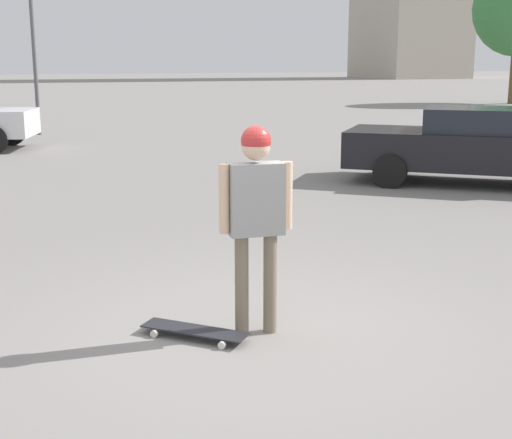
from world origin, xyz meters
TOP-DOWN VIEW (x-y plane):
  - ground_plane at (0.00, 0.00)m, footprint 220.00×220.00m
  - person at (0.00, 0.00)m, footprint 0.25×0.62m
  - skateboard at (0.08, 0.52)m, footprint 0.80×0.83m
  - car_parked_near at (5.50, -6.46)m, footprint 4.39×4.86m
  - lamp_post at (17.62, 0.58)m, footprint 0.28×0.28m

SIDE VIEW (x-z plane):
  - ground_plane at x=0.00m, z-range 0.00..0.00m
  - skateboard at x=0.08m, z-range 0.03..0.10m
  - car_parked_near at x=5.50m, z-range 0.03..1.45m
  - person at x=0.00m, z-range 0.25..2.02m
  - lamp_post at x=17.62m, z-range 0.47..5.42m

